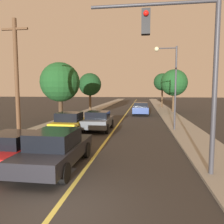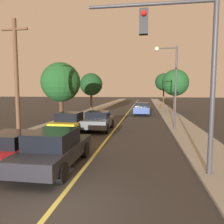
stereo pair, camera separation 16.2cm
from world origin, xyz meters
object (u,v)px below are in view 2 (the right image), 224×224
at_px(car_near_lane_second, 98,121).
at_px(traffic_signal_mast, 185,56).
at_px(car_outer_lane_second, 70,122).
at_px(tree_right_near, 164,82).
at_px(tree_left_far, 61,82).
at_px(car_near_lane_front, 54,148).
at_px(car_far_oncoming, 142,109).
at_px(streetlamp_right, 170,76).
at_px(tree_left_near, 91,85).
at_px(utility_pole_left, 17,79).
at_px(tree_right_far, 175,83).
at_px(car_outer_lane_front, 12,148).

distance_m(car_near_lane_second, traffic_signal_mast, 10.73).
bearing_deg(car_outer_lane_second, tree_right_near, 70.54).
relative_size(tree_left_far, tree_right_near, 0.94).
bearing_deg(car_near_lane_front, car_far_oncoming, 80.97).
xyz_separation_m(streetlamp_right, tree_left_near, (-10.26, 15.50, -0.22)).
xyz_separation_m(car_near_lane_second, utility_pole_left, (-3.81, -5.04, 3.08)).
bearing_deg(car_near_lane_front, car_near_lane_second, 90.00).
distance_m(car_far_oncoming, tree_right_near, 13.52).
relative_size(car_far_oncoming, streetlamp_right, 0.69).
distance_m(car_near_lane_second, tree_right_far, 17.86).
bearing_deg(car_outer_lane_front, car_near_lane_front, -2.15).
bearing_deg(car_far_oncoming, car_near_lane_front, 80.97).
distance_m(car_near_lane_front, car_outer_lane_second, 7.69).
xyz_separation_m(car_near_lane_front, car_far_oncoming, (3.26, 20.48, 0.02)).
height_order(car_near_lane_front, tree_right_far, tree_right_far).
xyz_separation_m(tree_left_far, tree_right_far, (12.55, 11.87, 0.29)).
height_order(car_outer_lane_second, tree_left_far, tree_left_far).
xyz_separation_m(car_near_lane_second, tree_right_near, (7.03, 24.26, 3.94)).
bearing_deg(utility_pole_left, tree_right_far, 60.34).
relative_size(car_far_oncoming, utility_pole_left, 0.63).
xyz_separation_m(car_near_lane_second, tree_left_far, (-4.60, 3.74, 3.21)).
bearing_deg(car_outer_lane_front, tree_left_far, 102.12).
distance_m(car_near_lane_front, tree_right_near, 33.84).
xyz_separation_m(car_outer_lane_second, traffic_signal_mast, (7.06, -7.52, 3.67)).
bearing_deg(car_far_oncoming, car_outer_lane_front, 75.65).
xyz_separation_m(streetlamp_right, tree_right_near, (1.39, 23.58, 0.40)).
bearing_deg(car_near_lane_front, tree_left_near, 100.58).
distance_m(car_near_lane_front, tree_left_far, 13.56).
bearing_deg(car_near_lane_second, streetlamp_right, 6.88).
bearing_deg(car_outer_lane_second, tree_left_near, 98.73).
distance_m(car_outer_lane_front, tree_left_far, 12.98).
xyz_separation_m(car_far_oncoming, tree_left_near, (-7.89, 4.31, 3.29)).
bearing_deg(car_far_oncoming, tree_left_near, -28.65).
relative_size(car_near_lane_front, tree_right_far, 0.78).
height_order(car_outer_lane_front, tree_right_far, tree_right_far).
xyz_separation_m(tree_left_near, tree_left_far, (0.03, -12.44, -0.11)).
distance_m(car_outer_lane_front, streetlamp_right, 12.48).
distance_m(car_near_lane_front, tree_right_far, 25.73).
xyz_separation_m(car_outer_lane_front, streetlamp_right, (7.60, 9.22, 3.61)).
bearing_deg(utility_pole_left, car_near_lane_second, 52.91).
distance_m(car_near_lane_front, tree_left_near, 25.44).
relative_size(tree_right_near, tree_right_far, 1.02).
bearing_deg(tree_left_far, car_far_oncoming, 46.00).
relative_size(car_far_oncoming, tree_left_near, 0.78).
bearing_deg(tree_right_far, car_far_oncoming, -141.46).
bearing_deg(streetlamp_right, tree_right_far, 81.18).
bearing_deg(car_far_oncoming, tree_right_far, -141.46).
relative_size(car_outer_lane_front, tree_left_near, 0.70).
distance_m(car_far_oncoming, tree_left_far, 11.75).
xyz_separation_m(car_outer_lane_front, tree_left_far, (-2.64, 12.27, 3.28)).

